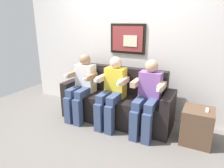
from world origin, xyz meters
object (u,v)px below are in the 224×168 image
person_in_middle (112,90)px  person_on_right (148,95)px  side_table_right (197,126)px  couch (117,103)px  spare_remote_on_table (207,110)px  person_on_left (82,85)px

person_in_middle → person_on_right: (0.58, 0.00, -0.00)m
person_in_middle → side_table_right: 1.33m
person_in_middle → couch: bearing=90.0°
couch → spare_remote_on_table: (1.38, -0.11, 0.20)m
side_table_right → person_in_middle: bearing=-177.2°
spare_remote_on_table → side_table_right: bearing=178.8°
couch → person_on_left: person_on_left is taller
person_in_middle → person_on_right: 0.58m
person_on_left → person_in_middle: bearing=0.0°
person_on_right → side_table_right: person_on_right is taller
person_on_right → side_table_right: size_ratio=2.22×
person_on_right → side_table_right: bearing=5.0°
side_table_right → spare_remote_on_table: (0.10, -0.00, 0.26)m
couch → person_in_middle: (-0.00, -0.17, 0.29)m
person_on_left → side_table_right: person_on_left is taller
person_in_middle → spare_remote_on_table: 1.38m
side_table_right → person_on_right: bearing=-175.0°
side_table_right → person_on_left: bearing=-178.1°
person_in_middle → person_on_right: size_ratio=1.00×
side_table_right → spare_remote_on_table: bearing=-1.2°
person_on_left → side_table_right: (1.86, 0.06, -0.36)m
person_on_left → person_in_middle: 0.58m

